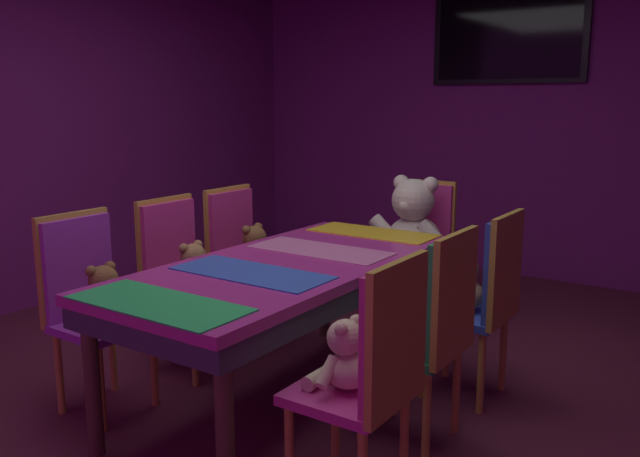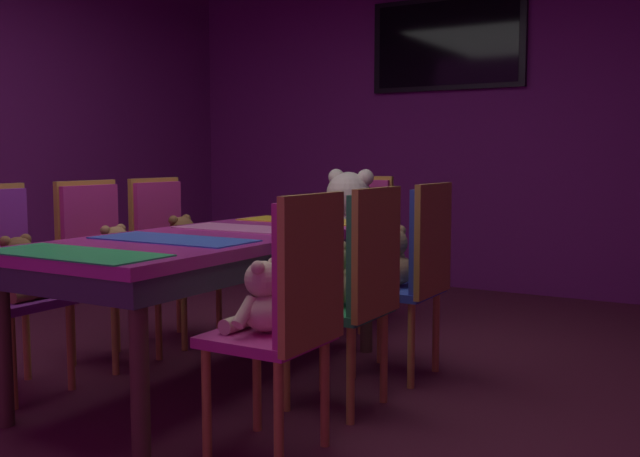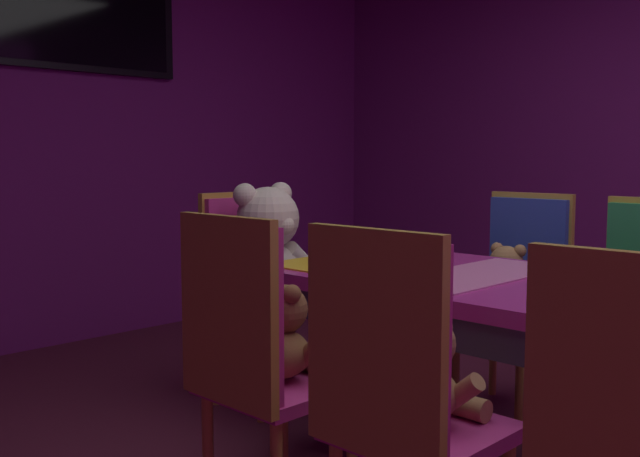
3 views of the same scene
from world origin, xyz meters
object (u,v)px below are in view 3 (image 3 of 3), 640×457
at_px(teddy_right_1, 633,304).
at_px(king_teddy_bear, 269,256).
at_px(banquet_table, 553,312).
at_px(teddy_right_2, 505,283).
at_px(teddy_left_2, 285,338).
at_px(chair_left_1, 393,383).
at_px(chair_left_2, 249,344).
at_px(teddy_left_1, 428,376).
at_px(throne_chair, 246,275).
at_px(wall_tv, 77,7).
at_px(chair_right_2, 521,278).

xyz_separation_m(teddy_right_1, king_teddy_bear, (-0.67, 1.38, 0.12)).
distance_m(banquet_table, teddy_right_2, 0.90).
bearing_deg(teddy_left_2, chair_left_1, -104.13).
bearing_deg(king_teddy_bear, chair_left_2, -44.65).
xyz_separation_m(chair_left_1, teddy_left_2, (0.14, 0.54, -0.01)).
xyz_separation_m(teddy_left_1, chair_left_2, (-0.15, 0.54, 0.01)).
distance_m(teddy_right_1, throne_chair, 1.68).
xyz_separation_m(teddy_left_2, wall_tv, (0.67, 2.55, 1.46)).
bearing_deg(throne_chair, banquet_table, -0.00).
relative_size(teddy_right_2, wall_tv, 0.25).
distance_m(teddy_left_1, king_teddy_bear, 1.53).
height_order(chair_left_1, chair_right_2, same).
height_order(banquet_table, chair_left_2, chair_left_2).
bearing_deg(chair_right_2, chair_left_1, 18.99).
xyz_separation_m(teddy_right_1, throne_chair, (-0.67, 1.54, 0.02)).
distance_m(teddy_left_1, chair_right_2, 1.60).
height_order(teddy_right_1, king_teddy_bear, king_teddy_bear).
relative_size(teddy_left_1, king_teddy_bear, 0.51).
distance_m(banquet_table, teddy_left_2, 0.87).
bearing_deg(teddy_right_1, chair_left_1, -0.28).
bearing_deg(throne_chair, teddy_right_1, 23.37).
bearing_deg(chair_left_2, teddy_right_1, -20.30).
bearing_deg(chair_left_1, throne_chair, 62.20).
bearing_deg(teddy_right_1, teddy_right_2, -92.33).
xyz_separation_m(teddy_left_1, king_teddy_bear, (0.66, 1.37, 0.12)).
bearing_deg(throne_chair, king_teddy_bear, -0.00).
bearing_deg(teddy_left_1, king_teddy_bear, 64.13).
relative_size(teddy_right_2, king_teddy_bear, 0.53).
bearing_deg(teddy_right_2, chair_left_1, 20.68).
distance_m(teddy_left_1, wall_tv, 3.49).
distance_m(chair_left_2, teddy_left_2, 0.15).
bearing_deg(teddy_left_2, throne_chair, 55.88).
bearing_deg(teddy_left_2, teddy_right_1, -22.30).
height_order(banquet_table, throne_chair, throne_chair).
relative_size(teddy_right_1, chair_right_2, 0.30).
xyz_separation_m(chair_left_1, teddy_left_1, (0.14, 0.00, -0.01)).
bearing_deg(chair_right_2, teddy_right_1, 73.59).
relative_size(throne_chair, king_teddy_bear, 1.62).
distance_m(chair_left_2, teddy_right_2, 1.51).
xyz_separation_m(teddy_left_1, wall_tv, (0.66, 3.10, 1.47)).
bearing_deg(teddy_right_2, wall_tv, -74.78).
height_order(teddy_left_1, king_teddy_bear, king_teddy_bear).
bearing_deg(chair_left_2, teddy_right_2, 0.90).
bearing_deg(king_teddy_bear, banquet_table, -0.00).
relative_size(teddy_left_1, throne_chair, 0.32).
bearing_deg(teddy_left_2, chair_left_2, -180.00).
height_order(teddy_right_2, wall_tv, wall_tv).
bearing_deg(king_teddy_bear, throne_chair, 180.00).
height_order(teddy_left_1, throne_chair, throne_chair).
bearing_deg(teddy_left_2, wall_tv, 75.26).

